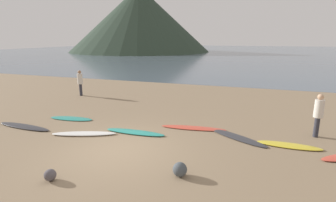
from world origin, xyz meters
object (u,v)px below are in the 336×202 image
at_px(surfboard_2, 71,118).
at_px(surfboard_4, 135,132).
at_px(surfboard_5, 193,128).
at_px(beach_rock_near, 50,175).
at_px(surfboard_1, 24,126).
at_px(person_0, 319,112).
at_px(surfboard_3, 84,134).
at_px(beach_rock_far, 180,169).
at_px(surfboard_7, 289,145).
at_px(person_1, 80,81).
at_px(surfboard_6, 237,137).

height_order(surfboard_2, surfboard_4, surfboard_4).
xyz_separation_m(surfboard_5, beach_rock_near, (-2.59, -5.11, 0.12)).
distance_m(surfboard_1, person_0, 11.59).
bearing_deg(person_0, surfboard_3, -172.74).
bearing_deg(beach_rock_far, person_0, 47.76).
height_order(surfboard_1, surfboard_3, surfboard_3).
bearing_deg(surfboard_2, surfboard_4, -17.11).
bearing_deg(beach_rock_far, surfboard_5, 98.08).
xyz_separation_m(surfboard_7, beach_rock_near, (-6.11, -4.41, 0.12)).
height_order(surfboard_3, surfboard_4, surfboard_3).
xyz_separation_m(surfboard_5, person_0, (4.54, 0.61, 0.94)).
bearing_deg(beach_rock_near, person_1, 122.57).
bearing_deg(beach_rock_far, beach_rock_near, -157.36).
distance_m(surfboard_3, beach_rock_near, 3.31).
bearing_deg(surfboard_5, beach_rock_near, -123.39).
height_order(person_0, beach_rock_far, person_0).
distance_m(surfboard_4, beach_rock_near, 3.91).
bearing_deg(person_0, person_1, 155.75).
bearing_deg(beach_rock_near, surfboard_1, 143.91).
distance_m(surfboard_4, surfboard_7, 5.57).
height_order(surfboard_2, surfboard_5, surfboard_5).
relative_size(person_1, beach_rock_far, 4.15).
xyz_separation_m(surfboard_3, surfboard_7, (7.33, 1.33, -0.01)).
bearing_deg(beach_rock_far, surfboard_7, 46.17).
relative_size(surfboard_6, beach_rock_near, 8.02).
bearing_deg(surfboard_4, surfboard_6, 10.52).
relative_size(surfboard_1, surfboard_2, 1.31).
bearing_deg(surfboard_5, surfboard_4, -155.02).
distance_m(surfboard_4, person_1, 8.09).
xyz_separation_m(person_1, beach_rock_near, (5.69, -8.91, -0.80)).
xyz_separation_m(beach_rock_near, beach_rock_far, (3.13, 1.31, 0.04)).
height_order(person_0, beach_rock_near, person_0).
xyz_separation_m(surfboard_1, person_1, (-1.60, 5.93, 0.91)).
relative_size(surfboard_3, surfboard_6, 0.98).
relative_size(surfboard_2, surfboard_3, 0.84).
bearing_deg(surfboard_3, person_0, -2.57).
relative_size(surfboard_1, surfboard_5, 1.02).
xyz_separation_m(surfboard_3, beach_rock_near, (1.22, -3.08, 0.11)).
relative_size(surfboard_6, person_1, 1.54).
bearing_deg(person_1, surfboard_1, -178.32).
distance_m(surfboard_6, person_0, 3.12).
bearing_deg(beach_rock_near, surfboard_5, 63.10).
height_order(surfboard_4, surfboard_6, surfboard_4).
xyz_separation_m(surfboard_2, beach_rock_near, (2.98, -4.55, 0.12)).
xyz_separation_m(surfboard_4, surfboard_5, (2.03, 1.24, -0.01)).
bearing_deg(person_0, surfboard_2, 176.29).
xyz_separation_m(surfboard_2, person_1, (-2.71, 4.36, 0.92)).
height_order(surfboard_4, surfboard_7, surfboard_4).
bearing_deg(surfboard_7, person_1, 160.50).
height_order(surfboard_7, beach_rock_near, beach_rock_near).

